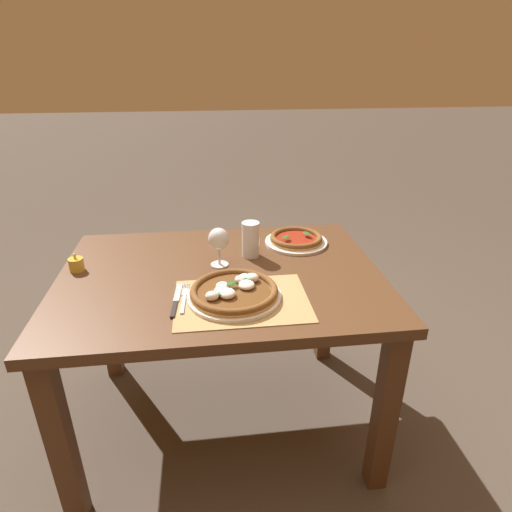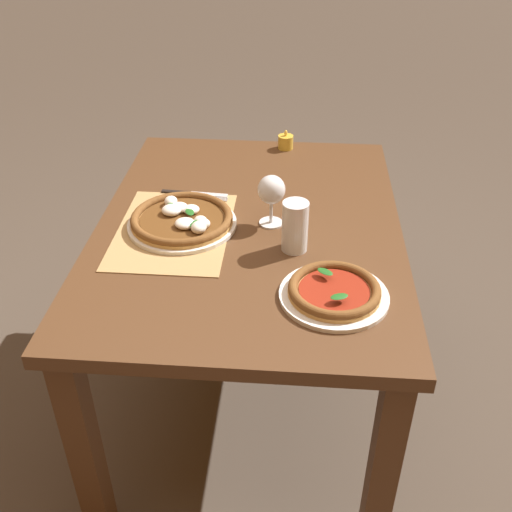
{
  "view_description": "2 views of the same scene",
  "coord_description": "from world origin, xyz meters",
  "px_view_note": "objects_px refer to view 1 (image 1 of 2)",
  "views": [
    {
      "loc": [
        -0.04,
        -1.44,
        1.48
      ],
      "look_at": [
        0.13,
        -0.02,
        0.81
      ],
      "focal_mm": 30.0,
      "sensor_mm": 36.0,
      "label": 1
    },
    {
      "loc": [
        1.52,
        0.14,
        1.65
      ],
      "look_at": [
        0.25,
        0.04,
        0.79
      ],
      "focal_mm": 42.0,
      "sensor_mm": 36.0,
      "label": 2
    }
  ],
  "objects_px": {
    "wine_glass": "(220,240)",
    "pint_glass": "(251,240)",
    "knife": "(176,300)",
    "votive_candle": "(76,265)",
    "pizza_near": "(234,292)",
    "pizza_far": "(296,239)",
    "fork": "(184,297)"
  },
  "relations": [
    {
      "from": "pint_glass",
      "to": "votive_candle",
      "type": "bearing_deg",
      "value": -175.8
    },
    {
      "from": "pizza_far",
      "to": "pizza_near",
      "type": "bearing_deg",
      "value": -125.24
    },
    {
      "from": "pizza_far",
      "to": "votive_candle",
      "type": "distance_m",
      "value": 0.9
    },
    {
      "from": "wine_glass",
      "to": "pint_glass",
      "type": "relative_size",
      "value": 1.07
    },
    {
      "from": "pint_glass",
      "to": "fork",
      "type": "xyz_separation_m",
      "value": [
        -0.26,
        -0.31,
        -0.06
      ]
    },
    {
      "from": "pizza_near",
      "to": "knife",
      "type": "bearing_deg",
      "value": 179.02
    },
    {
      "from": "fork",
      "to": "votive_candle",
      "type": "height_order",
      "value": "votive_candle"
    },
    {
      "from": "pizza_near",
      "to": "knife",
      "type": "distance_m",
      "value": 0.19
    },
    {
      "from": "wine_glass",
      "to": "fork",
      "type": "height_order",
      "value": "wine_glass"
    },
    {
      "from": "pint_glass",
      "to": "pizza_far",
      "type": "bearing_deg",
      "value": 25.99
    },
    {
      "from": "pizza_far",
      "to": "wine_glass",
      "type": "distance_m",
      "value": 0.39
    },
    {
      "from": "wine_glass",
      "to": "votive_candle",
      "type": "distance_m",
      "value": 0.55
    },
    {
      "from": "wine_glass",
      "to": "pizza_far",
      "type": "bearing_deg",
      "value": 27.34
    },
    {
      "from": "fork",
      "to": "wine_glass",
      "type": "bearing_deg",
      "value": 60.98
    },
    {
      "from": "fork",
      "to": "pint_glass",
      "type": "bearing_deg",
      "value": 50.23
    },
    {
      "from": "pizza_far",
      "to": "knife",
      "type": "bearing_deg",
      "value": -139.34
    },
    {
      "from": "pizza_far",
      "to": "knife",
      "type": "distance_m",
      "value": 0.66
    },
    {
      "from": "pizza_far",
      "to": "fork",
      "type": "bearing_deg",
      "value": -138.57
    },
    {
      "from": "pizza_near",
      "to": "pizza_far",
      "type": "relative_size",
      "value": 1.18
    },
    {
      "from": "knife",
      "to": "votive_candle",
      "type": "height_order",
      "value": "votive_candle"
    },
    {
      "from": "fork",
      "to": "knife",
      "type": "height_order",
      "value": "knife"
    },
    {
      "from": "pizza_far",
      "to": "fork",
      "type": "height_order",
      "value": "pizza_far"
    },
    {
      "from": "pizza_far",
      "to": "pint_glass",
      "type": "height_order",
      "value": "pint_glass"
    },
    {
      "from": "wine_glass",
      "to": "votive_candle",
      "type": "xyz_separation_m",
      "value": [
        -0.55,
        0.02,
        -0.08
      ]
    },
    {
      "from": "pint_glass",
      "to": "knife",
      "type": "bearing_deg",
      "value": -131.47
    },
    {
      "from": "pint_glass",
      "to": "fork",
      "type": "bearing_deg",
      "value": -129.77
    },
    {
      "from": "votive_candle",
      "to": "fork",
      "type": "bearing_deg",
      "value": -32.68
    },
    {
      "from": "wine_glass",
      "to": "pint_glass",
      "type": "distance_m",
      "value": 0.15
    },
    {
      "from": "pizza_near",
      "to": "fork",
      "type": "xyz_separation_m",
      "value": [
        -0.17,
        0.01,
        -0.02
      ]
    },
    {
      "from": "pizza_near",
      "to": "votive_candle",
      "type": "height_order",
      "value": "votive_candle"
    },
    {
      "from": "pizza_near",
      "to": "wine_glass",
      "type": "xyz_separation_m",
      "value": [
        -0.03,
        0.26,
        0.08
      ]
    },
    {
      "from": "pizza_far",
      "to": "fork",
      "type": "distance_m",
      "value": 0.63
    }
  ]
}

